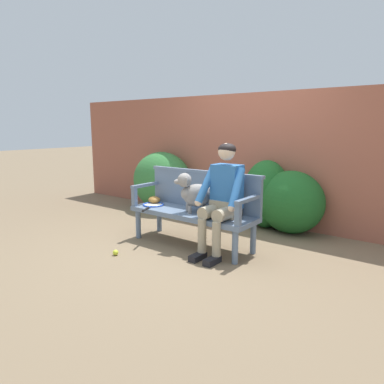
% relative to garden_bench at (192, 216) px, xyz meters
% --- Properties ---
extents(ground_plane, '(40.00, 40.00, 0.00)m').
position_rel_garden_bench_xyz_m(ground_plane, '(0.00, 0.00, -0.39)').
color(ground_plane, '#7A664C').
extents(brick_garden_fence, '(8.00, 0.30, 2.01)m').
position_rel_garden_bench_xyz_m(brick_garden_fence, '(0.00, 1.66, 0.62)').
color(brick_garden_fence, '#9E5642').
rests_on(brick_garden_fence, ground).
extents(hedge_bush_far_right, '(0.70, 0.68, 1.02)m').
position_rel_garden_bench_xyz_m(hedge_bush_far_right, '(0.37, 1.34, 0.12)').
color(hedge_bush_far_right, '#1E5B23').
rests_on(hedge_bush_far_right, ground).
extents(hedge_bush_far_left, '(1.16, 0.88, 1.05)m').
position_rel_garden_bench_xyz_m(hedge_bush_far_left, '(-1.65, 1.25, 0.14)').
color(hedge_bush_far_left, '#337538').
rests_on(hedge_bush_far_left, ground).
extents(hedge_bush_mid_left, '(0.96, 0.71, 0.77)m').
position_rel_garden_bench_xyz_m(hedge_bush_mid_left, '(-1.56, 1.29, -0.00)').
color(hedge_bush_mid_left, '#337538').
rests_on(hedge_bush_mid_left, ground).
extents(hedge_bush_mid_right, '(0.95, 0.74, 0.90)m').
position_rel_garden_bench_xyz_m(hedge_bush_mid_right, '(0.78, 1.29, 0.06)').
color(hedge_bush_mid_right, '#1E5B23').
rests_on(hedge_bush_mid_right, ground).
extents(garden_bench, '(1.69, 0.54, 0.44)m').
position_rel_garden_bench_xyz_m(garden_bench, '(0.00, 0.00, 0.00)').
color(garden_bench, slate).
rests_on(garden_bench, ground).
extents(bench_backrest, '(1.73, 0.06, 0.50)m').
position_rel_garden_bench_xyz_m(bench_backrest, '(0.00, 0.24, 0.31)').
color(bench_backrest, slate).
rests_on(bench_backrest, garden_bench).
extents(bench_armrest_left_end, '(0.06, 0.54, 0.28)m').
position_rel_garden_bench_xyz_m(bench_armrest_left_end, '(-0.80, -0.09, 0.26)').
color(bench_armrest_left_end, slate).
rests_on(bench_armrest_left_end, garden_bench).
extents(bench_armrest_right_end, '(0.06, 0.54, 0.28)m').
position_rel_garden_bench_xyz_m(bench_armrest_right_end, '(0.80, -0.09, 0.26)').
color(bench_armrest_right_end, slate).
rests_on(bench_armrest_right_end, garden_bench).
extents(person_seated, '(0.56, 0.67, 1.31)m').
position_rel_garden_bench_xyz_m(person_seated, '(0.47, -0.02, 0.33)').
color(person_seated, black).
rests_on(person_seated, ground).
extents(dog_on_bench, '(0.42, 0.45, 0.50)m').
position_rel_garden_bench_xyz_m(dog_on_bench, '(0.04, -0.01, 0.31)').
color(dog_on_bench, gray).
rests_on(dog_on_bench, garden_bench).
extents(tennis_racket, '(0.39, 0.57, 0.03)m').
position_rel_garden_bench_xyz_m(tennis_racket, '(-0.63, -0.07, 0.07)').
color(tennis_racket, blue).
rests_on(tennis_racket, garden_bench).
extents(baseball_glove, '(0.28, 0.27, 0.09)m').
position_rel_garden_bench_xyz_m(baseball_glove, '(-0.73, 0.08, 0.10)').
color(baseball_glove, '#9E6B2D').
rests_on(baseball_glove, garden_bench).
extents(tennis_ball, '(0.07, 0.07, 0.07)m').
position_rel_garden_bench_xyz_m(tennis_ball, '(-0.49, -0.85, -0.35)').
color(tennis_ball, '#CCDB33').
rests_on(tennis_ball, ground).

